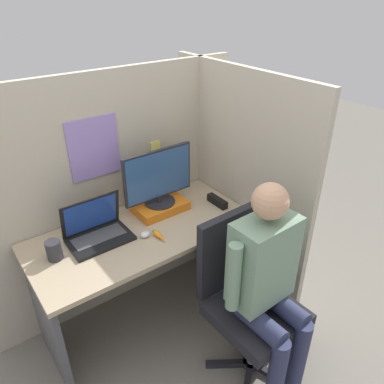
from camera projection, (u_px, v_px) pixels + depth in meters
name	position (u px, v px, depth m)	size (l,w,h in m)	color
ground_plane	(175.00, 348.00, 2.43)	(12.00, 12.00, 0.00)	slate
cubicle_panel_back	(115.00, 197.00, 2.48)	(1.86, 0.05, 1.65)	#B7AD99
cubicle_panel_right	(235.00, 190.00, 2.57)	(0.04, 1.27, 1.65)	#B7AD99
desk	(144.00, 255.00, 2.37)	(1.36, 0.64, 0.76)	tan
paper_box	(160.00, 206.00, 2.46)	(0.34, 0.23, 0.06)	orange
monitor	(158.00, 177.00, 2.36)	(0.48, 0.20, 0.37)	#232328
laptop	(97.00, 232.00, 2.18)	(0.36, 0.24, 0.25)	black
mouse	(145.00, 234.00, 2.21)	(0.06, 0.05, 0.03)	silver
stapler	(217.00, 201.00, 2.52)	(0.04, 0.17, 0.05)	black
carrot_toy	(160.00, 237.00, 2.19)	(0.04, 0.13, 0.04)	orange
office_chair	(245.00, 295.00, 2.14)	(0.52, 0.56, 0.98)	black
person	(269.00, 280.00, 1.92)	(0.48, 0.41, 1.28)	#282D4C
pen_cup	(54.00, 250.00, 2.02)	(0.08, 0.08, 0.11)	#28282D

